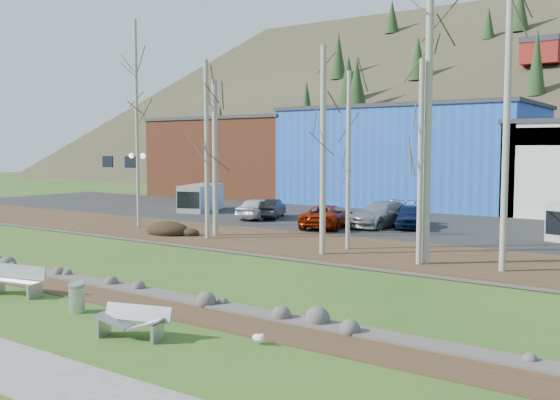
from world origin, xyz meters
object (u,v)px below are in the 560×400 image
Objects in this scene: car_2 at (327,216)px; car_3 at (381,214)px; litter_bin at (77,299)px; car_0 at (260,208)px; bench_intact at (18,281)px; bench_damaged at (133,322)px; car_1 at (270,208)px; van_grey at (200,198)px; street_lamp at (137,166)px; car_4 at (410,216)px; seagull at (259,338)px.

car_3 reaches higher than car_2.
car_0 is at bearing 113.41° from litter_bin.
bench_intact reaches higher than bench_damaged.
car_0 is at bearing 102.86° from bench_damaged.
van_grey is at bearing -29.13° from car_1.
car_0 is 6.19m from car_2.
street_lamp is at bearing -163.68° from car_3.
car_1 is (9.91, 2.66, -2.75)m from street_lamp.
van_grey reaches higher than car_4.
bench_damaged is at bearing 112.16° from car_0.
seagull is 31.75m from street_lamp.
bench_damaged is at bearing -20.13° from bench_intact.
car_1 reaches higher than bench_intact.
litter_bin is 0.17× the size of van_grey.
seagull is 0.09× the size of van_grey.
bench_intact is 22.23m from car_0.
car_1 is (-9.01, 22.35, 0.38)m from litter_bin.
bench_intact reaches higher than seagull.
street_lamp is at bearing -11.95° from car_2.
car_0 is (-12.63, 22.43, 0.43)m from bench_damaged.
bench_intact reaches higher than litter_bin.
car_2 is at bearing 90.92° from bench_damaged.
van_grey is at bearing 112.34° from bench_damaged.
car_0 is 0.81× the size of car_3.
van_grey is (-12.67, 22.93, 0.63)m from bench_intact.
van_grey is at bearing 124.71° from litter_bin.
car_3 is at bearing 92.30° from litter_bin.
car_0 is 0.87× the size of van_grey.
car_4 is at bearing -160.15° from car_2.
street_lamp is (-22.19, 20.48, 3.12)m from bench_damaged.
car_4 is at bearing 79.64° from bench_damaged.
street_lamp is 18.42m from car_3.
seagull is at bearing -34.25° from street_lamp.
car_4 is at bearing 160.76° from car_1.
car_2 reaches higher than bench_damaged.
bench_intact is at bearing 81.75° from car_1.
car_3 is 1.07× the size of van_grey.
bench_intact is 0.47× the size of street_lamp.
car_2 is (-3.34, 20.22, 0.41)m from litter_bin.
bench_intact is at bearing -122.83° from car_4.
bench_damaged is at bearing 95.39° from car_1.
bench_damaged reaches higher than litter_bin.
street_lamp is 1.03× the size of car_0.
car_3 is 15.16m from van_grey.
bench_intact is at bearing 76.03° from car_2.
bench_intact is 22.35m from car_3.
bench_damaged is at bearing -139.35° from seagull.
bench_damaged is at bearing 93.58° from car_2.
seagull is 0.08× the size of car_3.
litter_bin is 0.20× the size of car_4.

